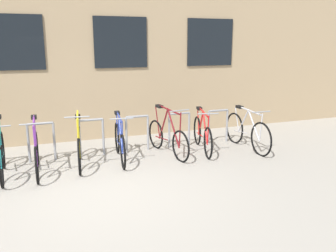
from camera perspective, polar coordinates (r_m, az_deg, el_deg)
ground_plane at (r=6.01m, az=-11.27°, el=-10.13°), size 42.00×42.00×0.00m
storefront_building at (r=11.79m, az=-16.99°, el=13.93°), size 28.00×6.22×5.23m
bike_rack at (r=7.68m, az=-12.15°, el=-1.20°), size 6.54×0.05×0.81m
bicycle_blue at (r=7.35m, az=-7.73°, el=-2.54°), size 0.44×1.73×0.99m
bicycle_yellow at (r=7.18m, az=-14.01°, el=-3.16°), size 0.44×1.67×1.09m
bicycle_teal at (r=7.06m, az=-25.11°, el=-4.21°), size 0.44×1.75×1.08m
bicycle_purple at (r=7.01m, az=-20.29°, el=-4.02°), size 0.44×1.73×1.06m
bicycle_red at (r=7.94m, az=5.51°, el=-1.31°), size 0.54×1.73×0.97m
bicycle_maroon at (r=7.64m, az=-0.10°, el=-1.77°), size 0.45×1.75×1.07m
bicycle_silver at (r=8.24m, az=12.52°, el=-0.88°), size 0.44×1.83×0.97m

